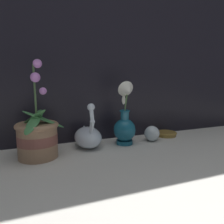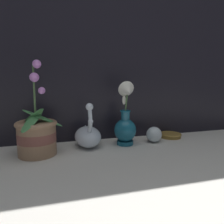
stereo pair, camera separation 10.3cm
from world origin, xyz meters
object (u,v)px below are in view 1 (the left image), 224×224
at_px(swan_figurine, 88,136).
at_px(glass_sphere, 152,133).
at_px(orchid_potted_plant, 38,136).
at_px(blue_vase, 125,124).
at_px(amber_dish, 166,133).

bearing_deg(swan_figurine, glass_sphere, -4.17).
xyz_separation_m(orchid_potted_plant, swan_figurine, (0.23, 0.06, -0.04)).
height_order(swan_figurine, blue_vase, blue_vase).
height_order(blue_vase, glass_sphere, blue_vase).
xyz_separation_m(blue_vase, amber_dish, (0.28, 0.06, -0.09)).
bearing_deg(glass_sphere, blue_vase, -179.52).
relative_size(glass_sphere, amber_dish, 0.67).
xyz_separation_m(glass_sphere, amber_dish, (0.13, 0.06, -0.03)).
height_order(orchid_potted_plant, swan_figurine, orchid_potted_plant).
relative_size(blue_vase, glass_sphere, 3.91).
bearing_deg(amber_dish, glass_sphere, -156.45).
height_order(glass_sphere, amber_dish, glass_sphere).
xyz_separation_m(swan_figurine, blue_vase, (0.18, -0.03, 0.05)).
relative_size(orchid_potted_plant, blue_vase, 1.29).
relative_size(swan_figurine, amber_dish, 1.82).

